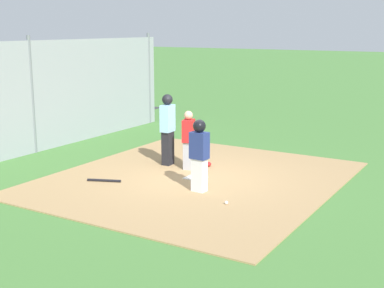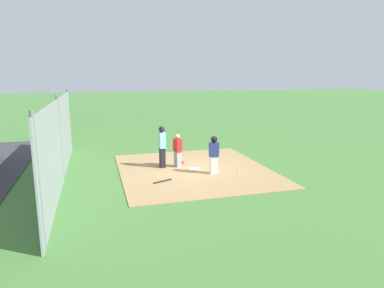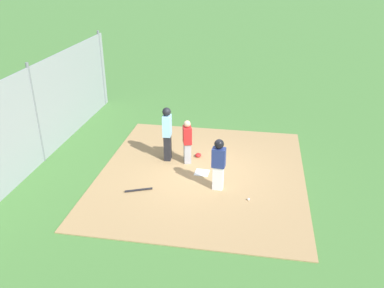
% 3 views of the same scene
% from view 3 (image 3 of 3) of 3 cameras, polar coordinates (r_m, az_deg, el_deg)
% --- Properties ---
extents(ground_plane, '(140.00, 140.00, 0.00)m').
position_cam_3_polar(ground_plane, '(12.77, 1.42, -4.25)').
color(ground_plane, '#477A38').
extents(dirt_infield, '(7.20, 6.40, 0.03)m').
position_cam_3_polar(dirt_infield, '(12.77, 1.42, -4.19)').
color(dirt_infield, '#A88456').
rests_on(dirt_infield, ground_plane).
extents(home_plate, '(0.46, 0.46, 0.02)m').
position_cam_3_polar(home_plate, '(12.75, 1.42, -4.10)').
color(home_plate, white).
rests_on(home_plate, dirt_infield).
extents(catcher, '(0.44, 0.36, 1.49)m').
position_cam_3_polar(catcher, '(13.06, -0.68, 0.39)').
color(catcher, '#9E9EA3').
rests_on(catcher, dirt_infield).
extents(umpire, '(0.39, 0.28, 1.86)m').
position_cam_3_polar(umpire, '(13.17, -3.55, 1.64)').
color(umpire, black).
rests_on(umpire, dirt_infield).
extents(runner, '(0.29, 0.40, 1.60)m').
position_cam_3_polar(runner, '(11.53, 3.81, -2.50)').
color(runner, silver).
rests_on(runner, dirt_infield).
extents(baseball_bat, '(0.37, 0.77, 0.06)m').
position_cam_3_polar(baseball_bat, '(11.93, -7.60, -6.49)').
color(baseball_bat, black).
rests_on(baseball_bat, dirt_infield).
extents(catcher_mask, '(0.24, 0.20, 0.12)m').
position_cam_3_polar(catcher_mask, '(13.72, 0.89, -1.59)').
color(catcher_mask, red).
rests_on(catcher_mask, dirt_infield).
extents(baseball, '(0.07, 0.07, 0.07)m').
position_cam_3_polar(baseball, '(11.50, 8.05, -7.81)').
color(baseball, white).
rests_on(baseball, dirt_infield).
extents(backstop_fence, '(12.00, 0.10, 3.35)m').
position_cam_3_polar(backstop_fence, '(13.84, -21.29, 3.70)').
color(backstop_fence, '#93999E').
rests_on(backstop_fence, ground_plane).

